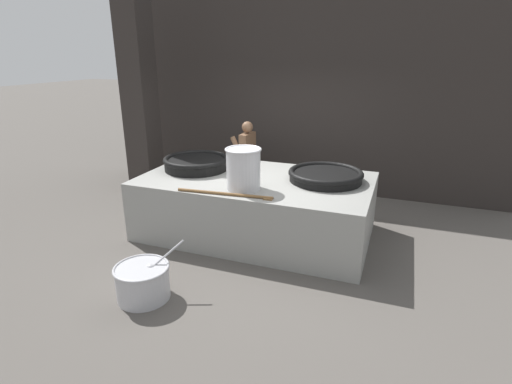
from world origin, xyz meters
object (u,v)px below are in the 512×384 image
stock_pot (243,168)px  cook (247,158)px  giant_wok_far (326,175)px  prep_bowl_vegetables (143,281)px  giant_wok_near (196,163)px

stock_pot → cook: (-0.74, 1.98, -0.40)m
stock_pot → cook: cook is taller
giant_wok_far → stock_pot: 1.27m
prep_bowl_vegetables → stock_pot: bearing=68.7°
cook → prep_bowl_vegetables: (0.12, -3.57, -0.59)m
giant_wok_far → stock_pot: size_ratio=1.91×
giant_wok_near → cook: (0.36, 1.34, -0.21)m
stock_pot → cook: size_ratio=0.39×
cook → prep_bowl_vegetables: cook is taller
stock_pot → giant_wok_far: bearing=37.4°
prep_bowl_vegetables → giant_wok_near: bearing=102.0°
giant_wok_near → stock_pot: size_ratio=1.83×
stock_pot → giant_wok_near: bearing=149.4°
giant_wok_far → prep_bowl_vegetables: (-1.62, -2.35, -0.77)m
stock_pot → prep_bowl_vegetables: 1.97m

